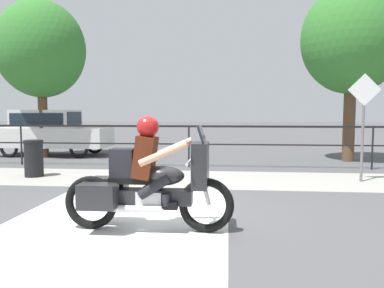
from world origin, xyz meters
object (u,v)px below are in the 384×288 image
at_px(parked_car, 51,130).
at_px(tree_behind_sign, 352,40).
at_px(street_sign, 364,114).
at_px(tree_behind_car, 41,50).
at_px(motorcycle, 147,181).
at_px(trash_bin, 34,158).

xyz_separation_m(parked_car, tree_behind_sign, (10.38, -0.64, 2.94)).
height_order(street_sign, tree_behind_sign, tree_behind_sign).
xyz_separation_m(parked_car, tree_behind_car, (0.02, -0.59, 2.81)).
distance_m(motorcycle, tree_behind_car, 9.95).
height_order(tree_behind_sign, tree_behind_car, tree_behind_sign).
xyz_separation_m(motorcycle, tree_behind_sign, (4.93, 7.71, 3.21)).
bearing_deg(motorcycle, tree_behind_sign, 53.36).
height_order(trash_bin, tree_behind_car, tree_behind_car).
xyz_separation_m(trash_bin, street_sign, (7.77, 0.08, 1.08)).
bearing_deg(street_sign, tree_behind_car, 158.13).
height_order(parked_car, street_sign, street_sign).
relative_size(street_sign, tree_behind_sign, 0.43).
xyz_separation_m(motorcycle, street_sign, (4.08, 3.94, 0.86)).
distance_m(tree_behind_sign, tree_behind_car, 10.36).
relative_size(motorcycle, parked_car, 0.56).
xyz_separation_m(trash_bin, tree_behind_car, (-1.74, 3.89, 3.29)).
bearing_deg(street_sign, trash_bin, -179.43).
bearing_deg(tree_behind_sign, trash_bin, -155.97).
height_order(motorcycle, parked_car, parked_car).
bearing_deg(street_sign, motorcycle, -135.99).
height_order(trash_bin, street_sign, street_sign).
bearing_deg(motorcycle, tree_behind_car, 120.96).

